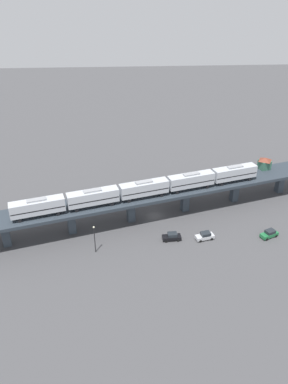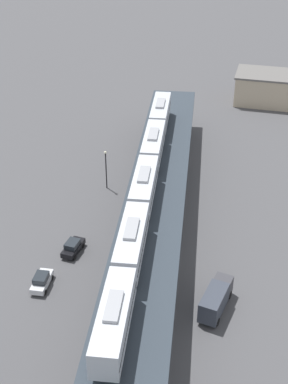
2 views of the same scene
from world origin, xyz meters
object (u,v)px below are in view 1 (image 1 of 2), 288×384
(subway_train, at_px, (144,188))
(street_car_black, at_px, (172,237))
(delivery_truck, at_px, (174,189))
(street_lamp, at_px, (95,237))
(signal_hut, at_px, (265,163))
(street_car_green, at_px, (269,234))
(street_car_silver, at_px, (205,236))

(subway_train, xyz_separation_m, street_car_black, (-8.33, -5.97, -8.63))
(delivery_truck, bearing_deg, street_lamp, 139.75)
(signal_hut, xyz_separation_m, street_car_black, (-22.18, 28.97, -7.89))
(subway_train, bearing_deg, street_car_green, -106.68)
(delivery_truck, bearing_deg, subway_train, 144.85)
(signal_hut, height_order, delivery_truck, signal_hut)
(subway_train, height_order, street_car_black, subway_train)
(street_car_black, xyz_separation_m, street_lamp, (-3.30, 17.71, 3.17))
(subway_train, height_order, street_lamp, subway_train)
(subway_train, relative_size, signal_hut, 15.29)
(signal_hut, xyz_separation_m, street_car_silver, (-22.45, 21.14, -7.89))
(street_car_black, height_order, street_lamp, street_lamp)
(signal_hut, relative_size, delivery_truck, 0.55)
(signal_hut, bearing_deg, delivery_truck, 91.25)
(street_car_silver, relative_size, street_lamp, 0.68)
(subway_train, distance_m, signal_hut, 37.59)
(street_car_silver, relative_size, street_car_black, 1.05)
(signal_hut, relative_size, street_car_silver, 0.85)
(signal_hut, xyz_separation_m, street_car_green, (-22.63, 5.65, -7.89))
(street_car_silver, distance_m, delivery_truck, 22.35)
(street_car_green, bearing_deg, street_car_black, 88.89)
(signal_hut, distance_m, street_lamp, 53.39)
(subway_train, relative_size, street_car_green, 12.79)
(street_car_green, relative_size, delivery_truck, 0.65)
(signal_hut, relative_size, street_car_green, 0.84)
(street_car_silver, xyz_separation_m, street_car_black, (0.27, 7.83, 0.00))
(delivery_truck, bearing_deg, signal_hut, -88.75)
(street_lamp, bearing_deg, street_car_silver, -83.22)
(street_car_black, distance_m, street_lamp, 18.29)
(signal_hut, height_order, street_lamp, signal_hut)
(signal_hut, bearing_deg, street_lamp, 118.63)
(delivery_truck, bearing_deg, street_car_silver, -168.53)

